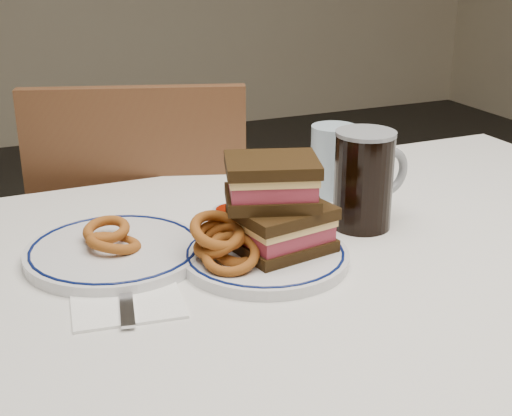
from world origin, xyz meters
name	(u,v)px	position (x,y,z in m)	size (l,w,h in m)	color
dining_table	(339,309)	(0.00, 0.00, 0.64)	(1.27, 0.87, 0.75)	silver
chair_far	(147,264)	(-0.15, 0.57, 0.50)	(0.54, 0.54, 0.92)	#4B2718
main_plate	(265,256)	(-0.13, 0.00, 0.76)	(0.24, 0.24, 0.02)	silver
reuben_sandwich	(277,205)	(-0.10, 0.01, 0.83)	(0.16, 0.15, 0.13)	black
onion_rings_main	(225,242)	(-0.19, 0.00, 0.79)	(0.10, 0.12, 0.08)	brown
ketchup_ramekin	(232,218)	(-0.14, 0.09, 0.78)	(0.06, 0.06, 0.03)	silver
beer_mug	(365,179)	(0.07, 0.06, 0.83)	(0.14, 0.09, 0.16)	black
water_glass	(333,161)	(0.10, 0.21, 0.81)	(0.08, 0.08, 0.13)	#A7C4D8
far_plate	(115,251)	(-0.32, 0.10, 0.76)	(0.26, 0.26, 0.02)	silver
onion_rings_far	(111,237)	(-0.32, 0.11, 0.78)	(0.08, 0.11, 0.05)	brown
napkin_fork	(126,297)	(-0.33, -0.03, 0.75)	(0.16, 0.18, 0.01)	white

